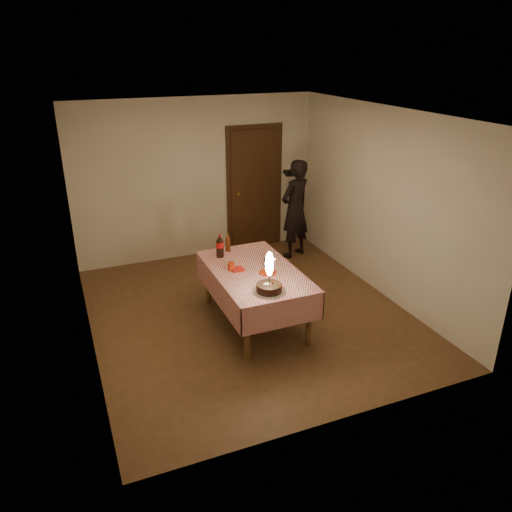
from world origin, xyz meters
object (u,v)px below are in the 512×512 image
at_px(clear_cup, 266,262).
at_px(cola_bottle, 220,246).
at_px(amber_bottle_left, 228,243).
at_px(red_cup, 231,266).
at_px(dining_table, 254,277).
at_px(photographer, 295,209).
at_px(red_plate, 268,272).
at_px(birthday_cake, 269,283).

distance_m(clear_cup, cola_bottle, 0.68).
relative_size(clear_cup, cola_bottle, 0.28).
bearing_deg(amber_bottle_left, red_cup, -105.79).
relative_size(dining_table, cola_bottle, 5.42).
relative_size(cola_bottle, photographer, 0.19).
bearing_deg(clear_cup, cola_bottle, 131.66).
relative_size(dining_table, clear_cup, 19.11).
height_order(red_plate, cola_bottle, cola_bottle).
bearing_deg(dining_table, cola_bottle, 114.53).
bearing_deg(photographer, clear_cup, -126.24).
distance_m(red_plate, red_cup, 0.46).
xyz_separation_m(dining_table, amber_bottle_left, (-0.10, 0.71, 0.22)).
height_order(clear_cup, amber_bottle_left, amber_bottle_left).
xyz_separation_m(red_plate, photographer, (1.34, 1.95, 0.08)).
bearing_deg(photographer, amber_bottle_left, -144.76).
height_order(cola_bottle, amber_bottle_left, cola_bottle).
bearing_deg(red_cup, dining_table, -22.35).
bearing_deg(cola_bottle, birthday_cake, -80.87).
relative_size(dining_table, photographer, 1.05).
height_order(dining_table, red_plate, red_plate).
height_order(birthday_cake, cola_bottle, birthday_cake).
bearing_deg(cola_bottle, clear_cup, -48.34).
bearing_deg(cola_bottle, red_cup, -91.03).
distance_m(red_plate, photographer, 2.37).
bearing_deg(red_plate, dining_table, 130.88).
bearing_deg(birthday_cake, cola_bottle, 99.13).
bearing_deg(red_cup, photographer, 44.53).
bearing_deg(birthday_cake, photographer, 57.64).
height_order(birthday_cake, red_cup, birthday_cake).
relative_size(red_plate, photographer, 0.13).
height_order(clear_cup, cola_bottle, cola_bottle).
distance_m(red_cup, amber_bottle_left, 0.63).
relative_size(dining_table, birthday_cake, 3.52).
bearing_deg(red_plate, amber_bottle_left, 104.33).
relative_size(red_plate, red_cup, 2.20).
relative_size(red_plate, clear_cup, 2.44).
xyz_separation_m(dining_table, photographer, (1.46, 1.81, 0.18)).
height_order(birthday_cake, clear_cup, birthday_cake).
height_order(clear_cup, photographer, photographer).
distance_m(dining_table, red_cup, 0.32).
xyz_separation_m(dining_table, cola_bottle, (-0.26, 0.56, 0.25)).
bearing_deg(dining_table, red_cup, 157.65).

